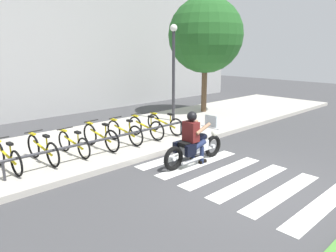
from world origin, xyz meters
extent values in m
plane|color=#424244|center=(0.00, 0.00, 0.00)|extent=(48.00, 48.00, 0.00)
cube|color=#B7B2A8|center=(0.00, 4.95, 0.07)|extent=(24.00, 4.40, 0.15)
cube|color=white|center=(0.12, -1.60, 0.00)|extent=(2.80, 0.40, 0.01)
cube|color=white|center=(0.12, -0.80, 0.00)|extent=(2.80, 0.40, 0.01)
cube|color=white|center=(0.12, 0.00, 0.00)|extent=(2.80, 0.40, 0.01)
cube|color=white|center=(0.12, 0.80, 0.00)|extent=(2.80, 0.40, 0.01)
cube|color=white|center=(0.12, 1.60, 0.00)|extent=(2.80, 0.40, 0.01)
cube|color=white|center=(0.12, 2.40, 0.00)|extent=(2.80, 0.40, 0.01)
torus|color=black|center=(0.85, 1.71, 0.31)|extent=(0.63, 0.12, 0.63)
cylinder|color=silver|center=(0.85, 1.71, 0.31)|extent=(0.11, 0.10, 0.11)
torus|color=black|center=(-0.69, 1.72, 0.31)|extent=(0.63, 0.12, 0.63)
cylinder|color=silver|center=(-0.69, 1.72, 0.31)|extent=(0.11, 0.10, 0.11)
cube|color=silver|center=(0.08, 1.72, 0.45)|extent=(0.85, 0.29, 0.28)
ellipsoid|color=black|center=(0.29, 1.71, 0.67)|extent=(0.52, 0.28, 0.22)
cube|color=black|center=(-0.14, 1.72, 0.60)|extent=(0.56, 0.28, 0.10)
cube|color=black|center=(-0.30, 1.94, 0.49)|extent=(0.32, 0.12, 0.28)
cube|color=black|center=(-0.31, 1.50, 0.49)|extent=(0.32, 0.12, 0.28)
cylinder|color=silver|center=(0.69, 1.71, 0.88)|extent=(0.04, 0.62, 0.03)
sphere|color=white|center=(0.90, 1.71, 0.68)|extent=(0.18, 0.18, 0.18)
cube|color=silver|center=(0.73, 1.71, 1.06)|extent=(0.04, 0.40, 0.32)
cylinder|color=silver|center=(-0.18, 1.54, 0.19)|extent=(0.77, 0.09, 0.08)
cube|color=#591919|center=(-0.07, 1.72, 0.90)|extent=(0.26, 0.40, 0.52)
sphere|color=black|center=(-0.04, 1.72, 1.30)|extent=(0.26, 0.26, 0.26)
cylinder|color=#9E7051|center=(0.16, 1.94, 0.98)|extent=(0.52, 0.09, 0.26)
cylinder|color=#9E7051|center=(0.16, 1.50, 0.98)|extent=(0.52, 0.09, 0.26)
cylinder|color=#1E284C|center=(0.08, 1.88, 0.54)|extent=(0.44, 0.14, 0.24)
cylinder|color=#1E284C|center=(0.20, 1.88, 0.23)|extent=(0.11, 0.11, 0.46)
cube|color=black|center=(0.24, 1.88, 0.04)|extent=(0.24, 0.10, 0.08)
cylinder|color=#1E284C|center=(0.08, 1.56, 0.54)|extent=(0.44, 0.14, 0.24)
cylinder|color=#1E284C|center=(0.20, 1.56, 0.23)|extent=(0.11, 0.11, 0.46)
cube|color=black|center=(0.24, 1.56, 0.04)|extent=(0.24, 0.10, 0.08)
torus|color=black|center=(-3.83, 3.61, 0.47)|extent=(0.10, 0.62, 0.62)
cylinder|color=gold|center=(-3.87, 4.11, 0.53)|extent=(0.13, 0.90, 0.25)
cylinder|color=gold|center=(-3.85, 3.86, 0.69)|extent=(0.04, 0.04, 0.38)
cube|color=black|center=(-3.85, 3.86, 0.88)|extent=(0.12, 0.21, 0.06)
torus|color=black|center=(-3.07, 4.62, 0.48)|extent=(0.11, 0.64, 0.64)
torus|color=black|center=(-2.98, 3.60, 0.48)|extent=(0.11, 0.64, 0.64)
cylinder|color=gold|center=(-3.02, 4.11, 0.54)|extent=(0.14, 0.92, 0.25)
cylinder|color=gold|center=(-3.00, 3.85, 0.71)|extent=(0.04, 0.04, 0.39)
cube|color=black|center=(-3.00, 3.85, 0.90)|extent=(0.12, 0.21, 0.06)
cylinder|color=black|center=(-3.06, 4.52, 0.90)|extent=(0.48, 0.07, 0.03)
cube|color=gold|center=(-3.07, 4.62, 0.83)|extent=(0.10, 0.29, 0.04)
torus|color=black|center=(-2.22, 4.60, 0.45)|extent=(0.10, 0.59, 0.59)
torus|color=black|center=(-2.14, 3.62, 0.45)|extent=(0.10, 0.59, 0.59)
cylinder|color=gold|center=(-2.18, 4.11, 0.51)|extent=(0.13, 0.88, 0.24)
cylinder|color=gold|center=(-2.16, 3.86, 0.66)|extent=(0.04, 0.04, 0.36)
cube|color=black|center=(-2.16, 3.86, 0.84)|extent=(0.12, 0.21, 0.06)
cylinder|color=black|center=(-2.21, 4.50, 0.84)|extent=(0.48, 0.07, 0.03)
cube|color=gold|center=(-2.22, 4.60, 0.77)|extent=(0.10, 0.29, 0.04)
torus|color=black|center=(-1.38, 4.64, 0.49)|extent=(0.11, 0.66, 0.66)
torus|color=black|center=(-1.29, 3.58, 0.49)|extent=(0.11, 0.66, 0.66)
cylinder|color=gold|center=(-1.34, 4.11, 0.55)|extent=(0.14, 0.95, 0.26)
cylinder|color=gold|center=(-1.32, 3.85, 0.72)|extent=(0.04, 0.04, 0.40)
cube|color=black|center=(-1.32, 3.85, 0.92)|extent=(0.12, 0.21, 0.06)
cylinder|color=black|center=(-1.37, 4.53, 0.92)|extent=(0.48, 0.07, 0.03)
cube|color=gold|center=(-1.38, 4.64, 0.84)|extent=(0.10, 0.29, 0.04)
torus|color=black|center=(-0.54, 4.63, 0.47)|extent=(0.10, 0.64, 0.64)
torus|color=black|center=(-0.45, 3.59, 0.47)|extent=(0.10, 0.64, 0.64)
cylinder|color=gold|center=(-0.50, 4.11, 0.54)|extent=(0.14, 0.93, 0.25)
cylinder|color=gold|center=(-0.47, 3.85, 0.70)|extent=(0.04, 0.04, 0.39)
cube|color=black|center=(-0.47, 3.85, 0.90)|extent=(0.12, 0.21, 0.06)
cylinder|color=black|center=(-0.53, 4.53, 0.90)|extent=(0.48, 0.07, 0.03)
cube|color=gold|center=(-0.54, 4.63, 0.82)|extent=(0.10, 0.29, 0.04)
torus|color=black|center=(0.31, 4.62, 0.48)|extent=(0.11, 0.64, 0.64)
torus|color=black|center=(0.39, 3.60, 0.48)|extent=(0.11, 0.64, 0.64)
cylinder|color=gold|center=(0.35, 4.11, 0.54)|extent=(0.14, 0.91, 0.25)
cylinder|color=gold|center=(0.37, 3.86, 0.70)|extent=(0.04, 0.04, 0.39)
cube|color=black|center=(0.37, 3.86, 0.90)|extent=(0.12, 0.21, 0.06)
cylinder|color=black|center=(0.31, 4.52, 0.90)|extent=(0.48, 0.07, 0.03)
cube|color=gold|center=(0.31, 4.62, 0.82)|extent=(0.10, 0.29, 0.04)
torus|color=black|center=(1.15, 4.64, 0.46)|extent=(0.10, 0.60, 0.60)
torus|color=black|center=(1.24, 3.58, 0.46)|extent=(0.10, 0.60, 0.60)
cylinder|color=gold|center=(1.19, 4.11, 0.52)|extent=(0.14, 0.95, 0.26)
cylinder|color=gold|center=(1.21, 3.85, 0.67)|extent=(0.04, 0.04, 0.37)
cube|color=black|center=(1.21, 3.85, 0.86)|extent=(0.12, 0.21, 0.06)
cylinder|color=black|center=(1.16, 4.53, 0.86)|extent=(0.48, 0.07, 0.03)
cube|color=gold|center=(1.15, 4.64, 0.79)|extent=(0.10, 0.29, 0.04)
cylinder|color=#333338|center=(-1.34, 3.56, 0.60)|extent=(5.66, 0.07, 0.07)
cylinder|color=#333338|center=(-4.12, 3.56, 0.38)|extent=(0.06, 0.06, 0.45)
cylinder|color=#333338|center=(1.44, 3.56, 0.38)|extent=(0.06, 0.06, 0.45)
cylinder|color=#2D2D33|center=(2.80, 5.35, 1.83)|extent=(0.12, 0.12, 3.65)
sphere|color=white|center=(2.80, 5.35, 3.77)|extent=(0.28, 0.28, 0.28)
cylinder|color=brown|center=(5.15, 5.75, 1.21)|extent=(0.25, 0.25, 2.42)
sphere|color=#235B23|center=(5.15, 5.75, 3.58)|extent=(3.31, 3.31, 3.31)
cube|color=#A6A6A6|center=(0.00, 10.65, 3.34)|extent=(24.00, 1.20, 6.68)
camera|label=1|loc=(-5.87, -3.61, 2.99)|focal=33.45mm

